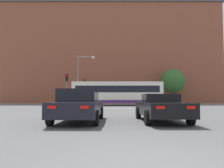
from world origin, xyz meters
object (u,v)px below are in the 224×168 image
Objects in this scene: car_roadster_right at (162,107)px; street_lamp_junction at (82,75)px; bus_crossing_lead at (118,93)px; pedestrian_waiting at (148,97)px; car_saloon_left at (80,105)px; traffic_light_far_left at (85,87)px; traffic_light_near_left at (68,85)px; pedestrian_walking_east at (169,98)px.

street_lamp_junction is at bearing 108.05° from car_roadster_right.
bus_crossing_lead is 8.65m from pedestrian_waiting.
car_saloon_left is 1.09× the size of traffic_light_far_left.
traffic_light_near_left is 1.96× the size of pedestrian_waiting.
traffic_light_far_left is 0.63× the size of street_lamp_junction.
traffic_light_near_left is at bearing 105.57° from car_saloon_left.
bus_crossing_lead is 1.80× the size of street_lamp_junction.
car_saloon_left reaches higher than car_roadster_right.
pedestrian_waiting is at bearing 109.19° from pedestrian_walking_east.
traffic_light_far_left is at bearing 97.84° from car_saloon_left.
car_roadster_right is at bearing 3.92° from car_saloon_left.
street_lamp_junction is 13.12m from pedestrian_waiting.
car_roadster_right is at bearing -171.07° from pedestrian_walking_east.
pedestrian_waiting is at bearing 81.30° from car_roadster_right.
pedestrian_walking_east is at bearing 44.37° from traffic_light_near_left.
pedestrian_waiting reaches higher than car_saloon_left.
street_lamp_junction is at bearing -80.22° from bus_crossing_lead.
car_saloon_left is at bearing -178.25° from car_roadster_right.
car_roadster_right is 14.41m from traffic_light_near_left.
car_saloon_left is at bearing -83.37° from traffic_light_far_left.
pedestrian_walking_east is (13.67, 7.41, -3.28)m from street_lamp_junction.
pedestrian_waiting is (10.14, 7.71, -3.11)m from street_lamp_junction.
bus_crossing_lead reaches higher than pedestrian_waiting.
bus_crossing_lead is at bearing 93.67° from car_roadster_right.
traffic_light_far_left is 14.05m from traffic_light_near_left.
traffic_light_far_left is at bearing -141.15° from bus_crossing_lead.
traffic_light_far_left is 10.74m from pedestrian_waiting.
car_saloon_left is 13.10m from traffic_light_near_left.
street_lamp_junction reaches higher than traffic_light_near_left.
pedestrian_walking_east is (14.25, 13.94, -1.53)m from traffic_light_near_left.
car_saloon_left is at bearing -75.64° from traffic_light_near_left.
traffic_light_near_left is at bearing 133.07° from pedestrian_waiting.
street_lamp_junction is (-2.64, 19.12, 3.45)m from car_saloon_left.
bus_crossing_lead is 8.64m from traffic_light_far_left.
traffic_light_near_left is 6.78m from street_lamp_junction.
pedestrian_waiting is at bearing 53.03° from traffic_light_near_left.
pedestrian_waiting reaches higher than car_roadster_right.
pedestrian_waiting is at bearing 1.07° from traffic_light_far_left.
traffic_light_near_left reaches higher than pedestrian_walking_east.
car_roadster_right is 1.08× the size of traffic_light_far_left.
pedestrian_walking_east is at bearing 73.86° from car_roadster_right.
car_roadster_right is 2.88× the size of pedestrian_walking_east.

